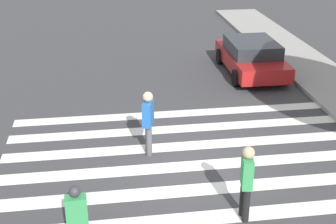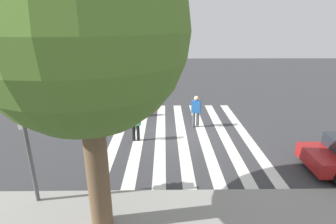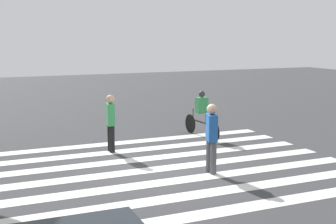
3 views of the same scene
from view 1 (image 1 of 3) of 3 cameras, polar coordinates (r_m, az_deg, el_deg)
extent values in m
plane|color=#38383A|center=(12.30, 2.86, -6.60)|extent=(60.00, 60.00, 0.00)
cube|color=silver|center=(15.19, 0.51, -0.24)|extent=(0.51, 10.00, 0.01)
cube|color=silver|center=(14.21, 1.19, -2.06)|extent=(0.51, 10.00, 0.01)
cube|color=silver|center=(13.24, 1.96, -4.16)|extent=(0.51, 10.00, 0.01)
cube|color=silver|center=(12.30, 2.86, -6.58)|extent=(0.51, 10.00, 0.01)
cube|color=silver|center=(11.39, 3.92, -9.39)|extent=(0.51, 10.00, 0.01)
cube|color=silver|center=(10.51, 5.18, -12.68)|extent=(0.51, 10.00, 0.01)
cylinder|color=#4C4C51|center=(12.80, -2.44, -3.09)|extent=(0.16, 0.16, 0.86)
cylinder|color=#4C4C51|center=(12.60, -2.33, -3.56)|extent=(0.16, 0.16, 0.86)
cube|color=#1E5199|center=(12.36, -2.44, -0.17)|extent=(0.55, 0.37, 0.68)
sphere|color=tan|center=(12.17, -2.48, 1.86)|extent=(0.27, 0.27, 0.27)
cylinder|color=black|center=(10.45, 9.15, -10.40)|extent=(0.16, 0.16, 0.83)
cylinder|color=black|center=(10.28, 9.50, -11.08)|extent=(0.16, 0.16, 0.83)
cube|color=#338C4C|center=(9.96, 9.61, -7.22)|extent=(0.52, 0.31, 0.66)
sphere|color=tan|center=(9.73, 9.80, -4.91)|extent=(0.26, 0.26, 0.26)
cylinder|color=black|center=(10.07, -10.85, -12.59)|extent=(0.68, 0.08, 0.68)
cylinder|color=black|center=(9.45, -10.93, -12.75)|extent=(0.03, 0.03, 0.32)
cube|color=#338C4C|center=(8.97, -11.10, -11.59)|extent=(0.26, 0.41, 0.55)
sphere|color=#333338|center=(8.74, -11.31, -9.49)|extent=(0.22, 0.22, 0.22)
cube|color=maroon|center=(19.01, 10.10, 6.26)|extent=(4.32, 2.01, 0.58)
cube|color=#23282D|center=(18.86, 10.22, 7.82)|extent=(2.39, 1.82, 0.50)
cylinder|color=black|center=(18.21, 14.12, 4.33)|extent=(0.64, 0.21, 0.64)
cylinder|color=black|center=(17.61, 8.31, 4.15)|extent=(0.64, 0.21, 0.64)
cylinder|color=black|center=(20.57, 11.54, 6.87)|extent=(0.64, 0.21, 0.64)
cylinder|color=black|center=(20.05, 6.33, 6.76)|extent=(0.64, 0.21, 0.64)
camera|label=2|loc=(17.53, 50.93, 13.48)|focal=28.00mm
camera|label=3|loc=(22.70, 9.52, 16.97)|focal=50.00mm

